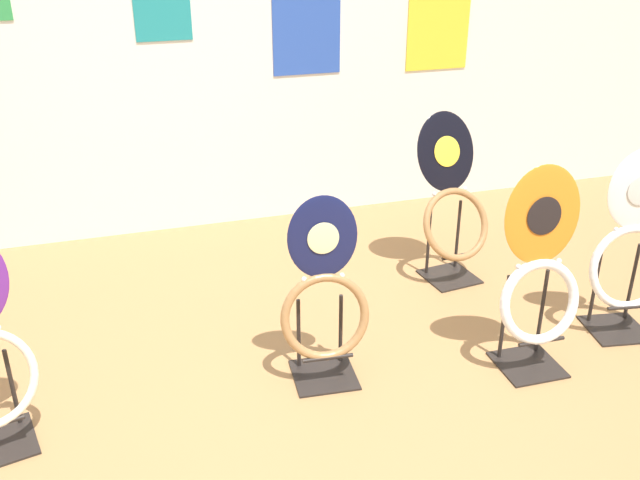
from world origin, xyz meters
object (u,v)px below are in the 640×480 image
(toilet_seat_display_jazz_black, at_px, (452,205))
(toilet_seat_display_orange_sun, at_px, (539,283))
(toilet_seat_display_navy_moon, at_px, (324,302))
(toilet_seat_display_white_plain, at_px, (632,250))

(toilet_seat_display_jazz_black, relative_size, toilet_seat_display_orange_sun, 0.96)
(toilet_seat_display_orange_sun, xyz_separation_m, toilet_seat_display_navy_moon, (-0.93, 0.20, -0.05))
(toilet_seat_display_white_plain, relative_size, toilet_seat_display_navy_moon, 1.09)
(toilet_seat_display_orange_sun, bearing_deg, toilet_seat_display_navy_moon, 167.91)
(toilet_seat_display_orange_sun, distance_m, toilet_seat_display_navy_moon, 0.95)
(toilet_seat_display_jazz_black, bearing_deg, toilet_seat_display_navy_moon, -143.24)
(toilet_seat_display_orange_sun, bearing_deg, toilet_seat_display_jazz_black, 87.60)
(toilet_seat_display_white_plain, distance_m, toilet_seat_display_orange_sun, 0.61)
(toilet_seat_display_white_plain, bearing_deg, toilet_seat_display_orange_sun, -167.31)
(toilet_seat_display_white_plain, relative_size, toilet_seat_display_orange_sun, 0.98)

